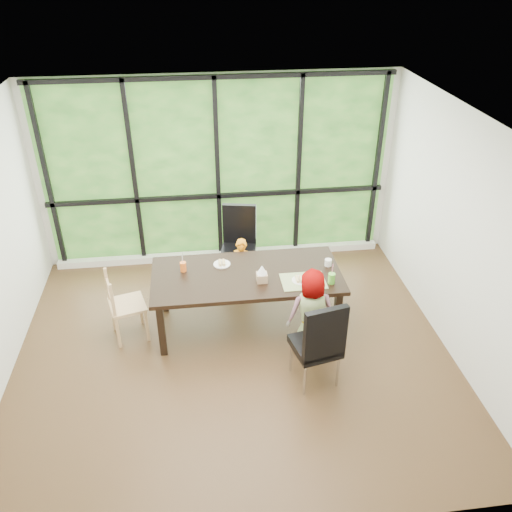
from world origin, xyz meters
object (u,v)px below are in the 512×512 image
(chair_window_leather, at_px, (238,246))
(chair_interior_leather, at_px, (316,340))
(dining_table, at_px, (247,300))
(green_cup, at_px, (332,278))
(child_older, at_px, (311,313))
(white_mug, at_px, (328,262))
(plate_near, at_px, (301,280))
(tissue_box, at_px, (262,277))
(chair_end_beech, at_px, (127,305))
(orange_cup, at_px, (183,267))
(plate_far, at_px, (222,264))
(child_toddler, at_px, (242,268))

(chair_window_leather, distance_m, chair_interior_leather, 2.15)
(dining_table, relative_size, green_cup, 17.48)
(chair_window_leather, xyz_separation_m, chair_interior_leather, (0.61, -2.06, 0.00))
(child_older, distance_m, white_mug, 0.77)
(plate_near, relative_size, tissue_box, 1.74)
(chair_end_beech, relative_size, green_cup, 7.02)
(chair_end_beech, relative_size, orange_cup, 7.62)
(green_cup, bearing_deg, plate_far, 155.49)
(tissue_box, bearing_deg, orange_cup, 159.45)
(orange_cup, height_order, white_mug, orange_cup)
(chair_window_leather, distance_m, child_toddler, 0.41)
(child_older, distance_m, plate_near, 0.42)
(plate_far, bearing_deg, orange_cup, -169.92)
(chair_end_beech, distance_m, green_cup, 2.42)
(dining_table, relative_size, child_toddler, 2.62)
(chair_end_beech, relative_size, child_older, 0.82)
(chair_interior_leather, distance_m, orange_cup, 1.83)
(chair_window_leather, relative_size, plate_near, 5.04)
(green_cup, distance_m, white_mug, 0.38)
(chair_window_leather, relative_size, child_toddler, 1.26)
(plate_far, distance_m, green_cup, 1.35)
(chair_window_leather, height_order, green_cup, chair_window_leather)
(plate_near, height_order, white_mug, white_mug)
(plate_far, bearing_deg, plate_near, -27.97)
(plate_far, relative_size, green_cup, 1.61)
(chair_interior_leather, relative_size, tissue_box, 8.78)
(plate_far, height_order, white_mug, white_mug)
(tissue_box, bearing_deg, white_mug, 15.91)
(plate_far, height_order, plate_near, same)
(chair_window_leather, bearing_deg, tissue_box, -71.44)
(chair_end_beech, height_order, child_toddler, chair_end_beech)
(child_toddler, distance_m, orange_cup, 0.96)
(dining_table, height_order, plate_near, plate_near)
(chair_interior_leather, distance_m, tissue_box, 1.01)
(dining_table, height_order, chair_window_leather, chair_window_leather)
(plate_near, xyz_separation_m, green_cup, (0.34, -0.09, 0.06))
(green_cup, bearing_deg, white_mug, 81.71)
(child_older, height_order, tissue_box, child_older)
(child_toddler, bearing_deg, dining_table, -67.15)
(plate_far, distance_m, orange_cup, 0.48)
(chair_interior_leather, distance_m, green_cup, 0.85)
(plate_near, bearing_deg, chair_window_leather, 116.02)
(chair_interior_leather, height_order, orange_cup, chair_interior_leather)
(plate_far, height_order, tissue_box, tissue_box)
(chair_window_leather, height_order, child_toddler, chair_window_leather)
(child_toddler, distance_m, plate_far, 0.58)
(child_toddler, relative_size, plate_far, 4.14)
(chair_end_beech, distance_m, child_toddler, 1.57)
(chair_window_leather, bearing_deg, orange_cup, -119.66)
(child_toddler, distance_m, plate_near, 1.10)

